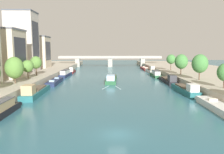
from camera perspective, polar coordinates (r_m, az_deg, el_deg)
name	(u,v)px	position (r m, az deg, el deg)	size (l,w,h in m)	color
ground_plane	(117,134)	(29.79, 1.42, -14.88)	(400.00, 400.00, 0.00)	#2D6070
quay_left	(10,76)	(91.33, -25.39, 0.30)	(36.00, 170.00, 2.47)	#B2A893
quay_right	(212,75)	(92.34, 24.78, 0.41)	(36.00, 170.00, 2.47)	#B2A893
barge_midriver	(111,79)	(77.19, -0.15, -0.42)	(4.53, 20.58, 2.85)	#235633
wake_behind_barge	(112,87)	(64.18, -0.05, -2.77)	(5.59, 6.04, 0.03)	#A0CCD6
moored_boat_left_second	(5,108)	(42.13, -26.40, -7.40)	(1.96, 10.11, 2.67)	black
moored_boat_left_lone	(35,91)	(56.20, -19.59, -3.61)	(3.74, 16.52, 3.39)	#23666B
moored_boat_left_upstream	(55,81)	(74.36, -14.79, -1.15)	(3.35, 15.95, 2.31)	#1E284C
moored_boat_left_near	(65,74)	(91.95, -12.17, 0.86)	(3.08, 14.95, 2.86)	#1E284C
moored_boat_left_far	(72,71)	(105.72, -10.43, 1.54)	(2.41, 12.10, 2.92)	maroon
moored_boat_right_lone	(220,108)	(44.45, 26.68, -7.28)	(3.54, 16.80, 2.36)	silver
moored_boat_right_downstream	(186,89)	(59.02, 18.85, -3.12)	(3.02, 15.13, 3.06)	#23666B
moored_boat_right_gap_after	(168,80)	(75.90, 14.65, -0.77)	(3.33, 16.43, 3.10)	black
moored_boat_right_near	(155,74)	(91.42, 11.39, 0.79)	(3.00, 13.91, 2.64)	#235633
moored_boat_right_second	(150,70)	(106.90, 10.09, 1.71)	(2.61, 13.50, 3.46)	silver
moored_boat_right_midway	(145,68)	(123.13, 8.62, 2.24)	(3.36, 15.06, 2.15)	maroon
tree_left_end_of_row	(14,68)	(61.00, -24.35, 2.22)	(4.63, 4.63, 6.87)	brown
tree_left_far	(28,66)	(69.17, -21.35, 2.65)	(3.44, 3.44, 5.62)	brown
tree_left_distant	(36,63)	(77.50, -19.42, 3.61)	(3.83, 3.83, 6.47)	brown
tree_right_nearest	(200,64)	(66.91, 22.15, 3.29)	(4.52, 4.52, 7.40)	brown
tree_right_midway	(181,62)	(79.79, 17.79, 3.88)	(4.52, 4.52, 7.08)	brown
tree_right_distant	(171,59)	(93.56, 15.30, 4.53)	(3.77, 3.77, 6.66)	brown
building_left_corner	(22,42)	(93.58, -22.53, 8.60)	(10.91, 9.47, 23.53)	#BCB2A8
building_left_far_end	(38,52)	(110.66, -18.98, 6.27)	(10.39, 10.74, 15.05)	beige
bridge_far	(110,60)	(139.99, -0.50, 4.54)	(65.87, 4.40, 6.97)	#9E998E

